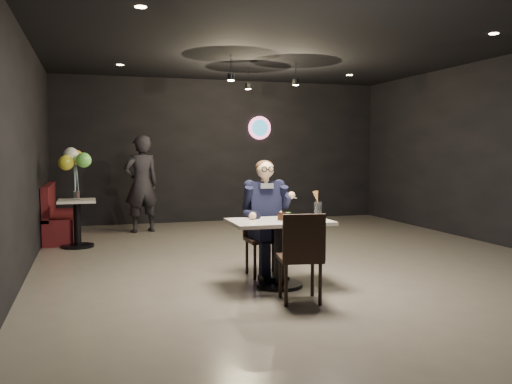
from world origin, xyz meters
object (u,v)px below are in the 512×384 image
object	(u,v)px
passerby	(141,184)
booth_bench	(60,211)
chair_far	(264,238)
sundae_glass	(318,210)
main_table	(279,253)
seated_man	(264,217)
balloon_vase	(77,195)
chair_near	(300,256)
side_table	(77,225)

from	to	relation	value
passerby	booth_bench	bearing A→B (deg)	-2.38
chair_far	booth_bench	xyz separation A→B (m)	(-2.51, 3.68, 0.01)
sundae_glass	main_table	bearing A→B (deg)	174.36
main_table	seated_man	world-z (taller)	seated_man
main_table	passerby	xyz separation A→B (m)	(-1.10, 4.54, 0.52)
booth_bench	balloon_vase	world-z (taller)	booth_bench
chair_far	chair_near	world-z (taller)	same
chair_far	passerby	distance (m)	4.16
chair_near	sundae_glass	distance (m)	0.82
sundae_glass	balloon_vase	xyz separation A→B (m)	(-2.65, 3.28, -0.03)
main_table	sundae_glass	xyz separation A→B (m)	(0.44, -0.04, 0.47)
seated_man	booth_bench	world-z (taller)	seated_man
seated_man	booth_bench	xyz separation A→B (m)	(-2.51, 3.68, -0.25)
booth_bench	passerby	size ratio (longest dim) A/B	1.04
balloon_vase	booth_bench	bearing A→B (deg)	106.70
chair_far	seated_man	xyz separation A→B (m)	(0.00, 0.00, 0.26)
booth_bench	side_table	world-z (taller)	booth_bench
main_table	sundae_glass	size ratio (longest dim) A/B	5.62
chair_near	side_table	bearing A→B (deg)	129.85
side_table	booth_bench	bearing A→B (deg)	106.70
seated_man	sundae_glass	size ratio (longest dim) A/B	7.36
sundae_glass	side_table	size ratio (longest dim) A/B	0.28
booth_bench	chair_near	bearing A→B (deg)	-62.62
chair_near	seated_man	world-z (taller)	seated_man
chair_near	side_table	size ratio (longest dim) A/B	1.30
chair_near	passerby	distance (m)	5.29
side_table	balloon_vase	xyz separation A→B (m)	(0.00, 0.00, 0.47)
balloon_vase	passerby	xyz separation A→B (m)	(1.11, 1.30, 0.07)
seated_man	balloon_vase	distance (m)	3.48
main_table	balloon_vase	bearing A→B (deg)	124.35
main_table	passerby	size ratio (longest dim) A/B	0.61
chair_near	booth_bench	distance (m)	5.46
main_table	chair_far	size ratio (longest dim) A/B	1.20
side_table	passerby	size ratio (longest dim) A/B	0.39
side_table	sundae_glass	bearing A→B (deg)	-51.04
main_table	passerby	bearing A→B (deg)	103.62
seated_man	passerby	world-z (taller)	passerby
main_table	passerby	distance (m)	4.70
seated_man	side_table	bearing A→B (deg)	129.47
passerby	side_table	bearing A→B (deg)	35.03
side_table	balloon_vase	world-z (taller)	balloon_vase
chair_far	passerby	bearing A→B (deg)	105.42
chair_far	sundae_glass	world-z (taller)	sundae_glass
booth_bench	side_table	xyz separation A→B (m)	(0.30, -1.00, -0.11)
chair_far	sundae_glass	xyz separation A→B (m)	(0.44, -0.59, 0.39)
seated_man	sundae_glass	distance (m)	0.75
seated_man	passerby	distance (m)	4.14
balloon_vase	side_table	bearing A→B (deg)	0.00
seated_man	sundae_glass	world-z (taller)	seated_man
sundae_glass	passerby	bearing A→B (deg)	108.58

